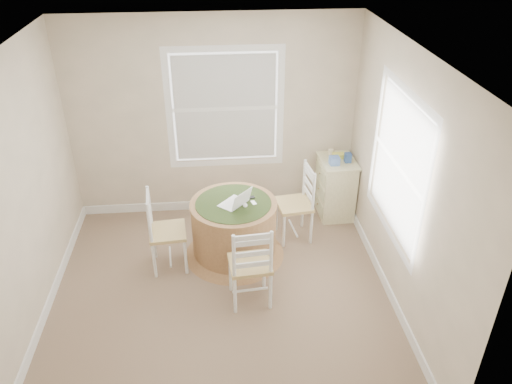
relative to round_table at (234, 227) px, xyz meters
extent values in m
cube|color=#896E57|center=(-0.18, -0.74, -0.40)|extent=(3.60, 3.60, 0.02)
cube|color=white|center=(-0.18, -0.74, 2.22)|extent=(3.60, 3.60, 0.02)
cube|color=beige|center=(-0.18, 1.07, 0.91)|extent=(3.60, 0.02, 2.60)
cube|color=beige|center=(-0.18, -2.55, 0.91)|extent=(3.60, 0.02, 2.60)
cube|color=beige|center=(-1.99, -0.74, 0.91)|extent=(0.02, 3.60, 2.60)
cube|color=beige|center=(1.63, -0.74, 0.91)|extent=(0.02, 3.60, 2.60)
cube|color=white|center=(-0.18, 1.05, -0.33)|extent=(3.60, 0.02, 0.12)
cube|color=white|center=(-1.97, -0.74, -0.33)|extent=(0.02, 3.60, 0.12)
cube|color=white|center=(1.61, -0.74, -0.33)|extent=(0.02, 3.60, 0.12)
cylinder|color=#A07648|center=(0.00, 0.00, 0.00)|extent=(0.98, 0.98, 0.63)
cone|color=#A07648|center=(0.00, 0.00, -0.35)|extent=(1.18, 1.18, 0.07)
cylinder|color=#A07648|center=(0.00, 0.00, 0.30)|extent=(1.00, 1.00, 0.03)
cylinder|color=#2D431D|center=(0.00, 0.00, 0.32)|extent=(0.86, 0.86, 0.01)
cone|color=#2D431D|center=(0.00, 0.00, 0.26)|extent=(0.96, 0.96, 0.10)
cube|color=white|center=(-0.01, -0.01, 0.32)|extent=(0.37, 0.37, 0.02)
cube|color=silver|center=(-0.01, -0.01, 0.33)|extent=(0.26, 0.27, 0.00)
cube|color=black|center=(0.09, -0.10, 0.43)|extent=(0.25, 0.27, 0.20)
ellipsoid|color=white|center=(0.13, -0.07, 0.33)|extent=(0.08, 0.10, 0.03)
cube|color=#B7BABF|center=(0.23, -0.02, 0.32)|extent=(0.07, 0.10, 0.02)
cube|color=black|center=(0.22, 0.09, 0.33)|extent=(0.07, 0.07, 0.02)
cube|color=#F8F4BA|center=(1.38, 0.79, 0.00)|extent=(0.44, 0.59, 0.78)
cube|color=#F8F4BA|center=(1.38, 0.79, 0.40)|extent=(0.47, 0.62, 0.02)
cube|color=beige|center=(1.16, 0.78, -0.23)|extent=(0.03, 0.49, 0.17)
cube|color=beige|center=(1.16, 0.78, 0.01)|extent=(0.03, 0.49, 0.17)
cube|color=beige|center=(1.16, 0.78, 0.24)|extent=(0.03, 0.49, 0.17)
cube|color=#5C83D3|center=(1.30, 0.67, 0.46)|extent=(0.12, 0.12, 0.10)
cube|color=#F0EF54|center=(1.40, 0.84, 0.44)|extent=(0.15, 0.10, 0.06)
cube|color=#325598|center=(1.49, 0.72, 0.47)|extent=(0.08, 0.08, 0.12)
cylinder|color=beige|center=(1.32, 0.93, 0.46)|extent=(0.07, 0.07, 0.09)
camera|label=1|loc=(-0.18, -4.80, 3.30)|focal=35.00mm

